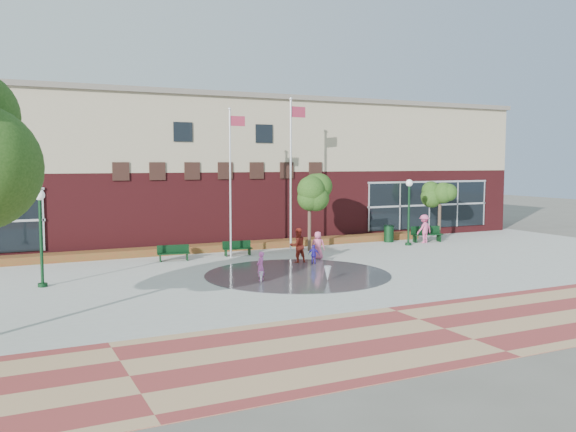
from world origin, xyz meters
name	(u,v)px	position (x,y,z in m)	size (l,w,h in m)	color
ground	(331,287)	(0.00, 0.00, 0.00)	(120.00, 120.00, 0.00)	#666056
plaza_concrete	(288,271)	(0.00, 4.00, 0.00)	(46.00, 18.00, 0.01)	#A8A8A0
paver_band	(445,329)	(0.00, -7.00, 0.00)	(46.00, 6.00, 0.01)	#953432
splash_pad	(298,275)	(0.00, 3.00, 0.00)	(8.40, 8.40, 0.01)	#383A3D
library_building	(199,169)	(0.00, 17.48, 4.64)	(44.40, 10.40, 9.20)	#54171A
flower_bed	(231,250)	(0.00, 11.60, 0.00)	(26.00, 1.20, 0.40)	#AB1E19
flagpole_left	(231,175)	(-0.93, 9.00, 4.42)	(0.93, 0.15, 7.95)	white
flagpole_right	(292,166)	(3.06, 9.87, 4.88)	(1.07, 0.22, 8.73)	white
lamp_left	(41,227)	(-10.60, 5.09, 2.47)	(0.42, 0.42, 3.98)	black
lamp_right	(409,205)	(10.49, 8.76, 2.52)	(0.43, 0.43, 4.05)	black
bench_left	(174,256)	(-4.04, 9.19, 0.27)	(1.69, 0.67, 0.83)	black
bench_mid	(237,251)	(-0.41, 9.48, 0.26)	(1.63, 0.58, 0.80)	black
bench_right	(427,237)	(12.51, 9.53, 0.33)	(2.08, 0.94, 1.01)	black
trash_can	(389,234)	(10.31, 10.56, 0.56)	(0.67, 0.67, 1.09)	black
tree_mid	(310,193)	(3.91, 9.27, 3.36)	(2.74, 2.74, 4.62)	#423025
tree_small_right	(440,197)	(14.14, 10.29, 2.78)	(2.23, 2.23, 3.81)	#423025
water_jet_a	(328,282)	(0.45, 1.05, 0.00)	(0.33, 0.33, 0.64)	white
water_jet_b	(261,284)	(-2.31, 1.81, 0.00)	(0.22, 0.22, 0.49)	white
child_splash	(261,267)	(-2.12, 2.31, 0.64)	(0.47, 0.31, 1.29)	#E259B7
adult_red	(298,246)	(1.47, 5.91, 0.89)	(0.86, 0.67, 1.78)	#B12F21
adult_pink	(318,245)	(2.94, 6.48, 0.74)	(0.72, 0.47, 1.48)	#D05881
child_blue	(314,255)	(1.99, 5.16, 0.50)	(0.59, 0.24, 1.00)	#2D1EA1
person_bench	(424,229)	(12.09, 9.27, 0.90)	(1.17, 0.67, 1.80)	#D45185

